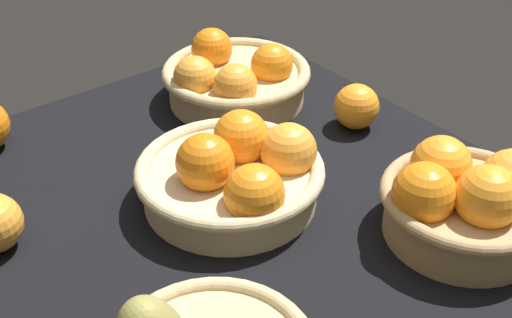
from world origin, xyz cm
name	(u,v)px	position (x,y,z in cm)	size (l,w,h in cm)	color
market_tray	(246,212)	(0.00, 0.00, 1.50)	(84.00, 72.00, 3.00)	black
basket_center	(235,174)	(1.29, 0.66, 7.36)	(25.02, 25.02, 11.21)	#D3BC8C
basket_near_left	(465,200)	(-21.46, -17.33, 8.19)	(21.24, 21.24, 12.02)	tan
basket_near_right	(234,78)	(23.31, -15.63, 7.27)	(24.48, 24.48, 10.67)	tan
loose_orange_back_gap	(356,107)	(5.06, -25.61, 6.55)	(7.10, 7.10, 7.10)	orange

